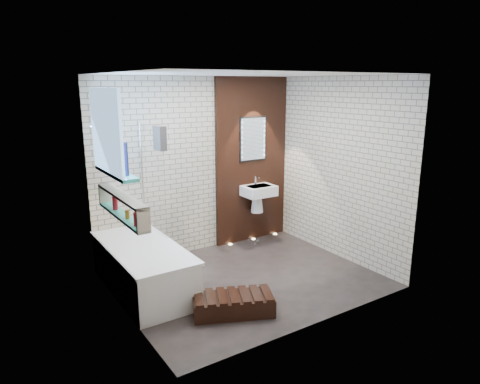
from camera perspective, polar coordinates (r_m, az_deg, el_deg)
ground at (r=5.82m, az=0.82°, el=-11.35°), size 3.20×3.20×0.00m
room_shell at (r=5.40m, az=0.87°, el=1.22°), size 3.24×3.20×2.60m
walnut_panel at (r=6.95m, az=1.52°, el=4.11°), size 1.30×0.06×2.60m
clerestory_window at (r=4.95m, az=-16.84°, el=6.52°), size 0.18×1.00×0.94m
display_niche at (r=4.90m, az=-15.16°, el=-1.80°), size 0.14×1.30×0.26m
bathtub at (r=5.57m, az=-12.53°, el=-9.66°), size 0.79×1.74×0.70m
bath_screen at (r=5.78m, az=-11.31°, el=1.60°), size 0.01×0.78×1.40m
towel at (r=5.42m, az=-10.44°, el=6.95°), size 0.09×0.23×0.30m
shower_head at (r=5.58m, az=-16.04°, el=8.39°), size 0.18×0.18×0.02m
washbasin at (r=6.90m, az=2.42°, el=-0.31°), size 0.50×0.36×0.58m
led_mirror at (r=6.87m, az=1.72°, el=6.94°), size 0.50×0.02×0.70m
walnut_step at (r=5.02m, az=-0.90°, el=-14.52°), size 0.97×0.72×0.20m
niche_bottles at (r=4.82m, az=-14.77°, el=-2.43°), size 0.06×0.75×0.15m
sill_vases at (r=4.96m, az=-15.77°, el=3.91°), size 0.18×0.57×0.35m
floor_uplights at (r=7.23m, az=1.77°, el=-6.13°), size 0.96×0.06×0.01m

